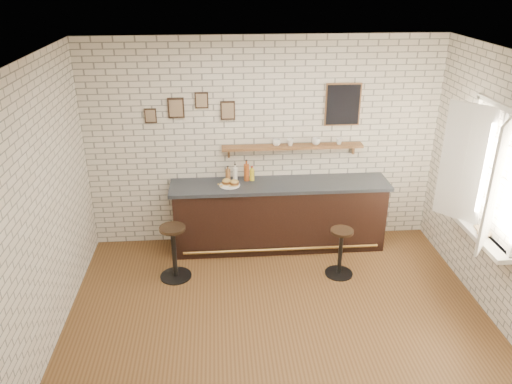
% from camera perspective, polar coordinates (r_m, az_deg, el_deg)
% --- Properties ---
extents(ground, '(5.00, 5.00, 0.00)m').
position_cam_1_polar(ground, '(6.08, 2.61, -14.29)').
color(ground, brown).
rests_on(ground, ground).
extents(bar_counter, '(3.10, 0.65, 1.01)m').
position_cam_1_polar(bar_counter, '(7.25, 2.68, -2.65)').
color(bar_counter, black).
rests_on(bar_counter, ground).
extents(sandwich_plate, '(0.28, 0.28, 0.01)m').
position_cam_1_polar(sandwich_plate, '(6.96, -3.02, 0.78)').
color(sandwich_plate, white).
rests_on(sandwich_plate, bar_counter).
extents(ciabatta_sandwich, '(0.25, 0.16, 0.08)m').
position_cam_1_polar(ciabatta_sandwich, '(6.94, -2.94, 1.13)').
color(ciabatta_sandwich, tan).
rests_on(ciabatta_sandwich, sandwich_plate).
extents(potato_chips, '(0.26, 0.17, 0.00)m').
position_cam_1_polar(potato_chips, '(6.95, -3.19, 0.81)').
color(potato_chips, gold).
rests_on(potato_chips, sandwich_plate).
extents(bitters_bottle_brown, '(0.07, 0.07, 0.23)m').
position_cam_1_polar(bitters_bottle_brown, '(7.09, -3.23, 1.96)').
color(bitters_bottle_brown, brown).
rests_on(bitters_bottle_brown, bar_counter).
extents(bitters_bottle_white, '(0.07, 0.07, 0.25)m').
position_cam_1_polar(bitters_bottle_white, '(7.08, -2.39, 2.08)').
color(bitters_bottle_white, white).
rests_on(bitters_bottle_white, bar_counter).
extents(bitters_bottle_amber, '(0.08, 0.08, 0.31)m').
position_cam_1_polar(bitters_bottle_amber, '(7.08, -1.10, 2.29)').
color(bitters_bottle_amber, '#954218').
rests_on(bitters_bottle_amber, bar_counter).
extents(condiment_bottle_yellow, '(0.07, 0.07, 0.21)m').
position_cam_1_polar(condiment_bottle_yellow, '(7.10, -0.46, 2.02)').
color(condiment_bottle_yellow, yellow).
rests_on(condiment_bottle_yellow, bar_counter).
extents(bar_stool_left, '(0.42, 0.42, 0.76)m').
position_cam_1_polar(bar_stool_left, '(6.66, -9.36, -6.62)').
color(bar_stool_left, black).
rests_on(bar_stool_left, ground).
extents(bar_stool_right, '(0.38, 0.38, 0.67)m').
position_cam_1_polar(bar_stool_right, '(6.75, 9.63, -6.64)').
color(bar_stool_right, black).
rests_on(bar_stool_right, ground).
extents(wall_shelf, '(2.00, 0.18, 0.18)m').
position_cam_1_polar(wall_shelf, '(7.08, 4.19, 5.18)').
color(wall_shelf, brown).
rests_on(wall_shelf, ground).
extents(shelf_cup_a, '(0.13, 0.13, 0.09)m').
position_cam_1_polar(shelf_cup_a, '(7.03, 2.35, 5.67)').
color(shelf_cup_a, white).
rests_on(shelf_cup_a, wall_shelf).
extents(shelf_cup_b, '(0.13, 0.13, 0.09)m').
position_cam_1_polar(shelf_cup_b, '(7.06, 3.94, 5.68)').
color(shelf_cup_b, white).
rests_on(shelf_cup_b, wall_shelf).
extents(shelf_cup_c, '(0.13, 0.13, 0.10)m').
position_cam_1_polar(shelf_cup_c, '(7.12, 6.88, 5.75)').
color(shelf_cup_c, white).
rests_on(shelf_cup_c, wall_shelf).
extents(shelf_cup_d, '(0.12, 0.12, 0.09)m').
position_cam_1_polar(shelf_cup_d, '(7.19, 9.48, 5.74)').
color(shelf_cup_d, white).
rests_on(shelf_cup_d, wall_shelf).
extents(back_wall_decor, '(2.96, 0.02, 0.56)m').
position_cam_1_polar(back_wall_decor, '(6.97, 2.81, 9.77)').
color(back_wall_decor, black).
rests_on(back_wall_decor, ground).
extents(window_sill, '(0.20, 1.35, 0.06)m').
position_cam_1_polar(window_sill, '(6.54, 23.85, -4.21)').
color(window_sill, white).
rests_on(window_sill, ground).
extents(casement_window, '(0.40, 1.30, 1.56)m').
position_cam_1_polar(casement_window, '(6.22, 24.66, 1.86)').
color(casement_window, white).
rests_on(casement_window, ground).
extents(book_lower, '(0.23, 0.28, 0.02)m').
position_cam_1_polar(book_lower, '(6.49, 23.88, -4.02)').
color(book_lower, tan).
rests_on(book_lower, window_sill).
extents(book_upper, '(0.23, 0.25, 0.02)m').
position_cam_1_polar(book_upper, '(6.46, 24.02, -4.00)').
color(book_upper, tan).
rests_on(book_upper, book_lower).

